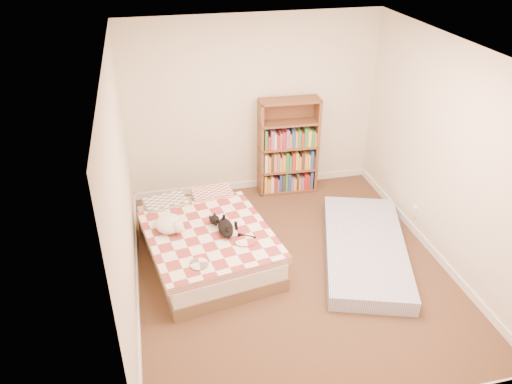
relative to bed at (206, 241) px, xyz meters
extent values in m
cube|color=#4C2C20|center=(0.91, -0.46, -0.22)|extent=(3.50, 4.00, 0.01)
cube|color=white|center=(0.91, -0.46, 2.28)|extent=(3.50, 4.00, 0.01)
cube|color=beige|center=(0.91, 1.54, 1.03)|extent=(3.50, 0.01, 2.50)
cube|color=beige|center=(0.91, -2.46, 1.03)|extent=(3.50, 0.01, 2.50)
cube|color=beige|center=(-0.84, -0.46, 1.03)|extent=(0.01, 4.00, 2.50)
cube|color=beige|center=(2.66, -0.46, 1.03)|extent=(0.01, 4.00, 2.50)
cube|color=white|center=(0.91, 1.53, -0.17)|extent=(3.50, 0.02, 0.10)
cube|color=white|center=(-0.83, -0.46, -0.17)|extent=(0.02, 4.00, 0.10)
cube|color=white|center=(2.65, -0.46, -0.17)|extent=(0.02, 4.00, 0.10)
cube|color=white|center=(2.65, -0.06, 0.08)|extent=(0.03, 0.09, 0.13)
cube|color=brown|center=(0.00, -0.03, -0.14)|extent=(1.57, 2.02, 0.16)
cube|color=silver|center=(0.00, -0.03, 0.03)|extent=(1.54, 1.98, 0.18)
cube|color=#9F3C3B|center=(0.00, -0.03, 0.17)|extent=(1.58, 1.71, 0.09)
cube|color=slate|center=(-0.30, 0.66, 0.20)|extent=(0.55, 0.40, 0.14)
cube|color=#9F3C3B|center=(0.30, 0.66, 0.20)|extent=(0.55, 0.40, 0.14)
cube|color=#562C1D|center=(0.98, 1.33, 0.48)|extent=(0.05, 0.28, 1.40)
cube|color=#562C1D|center=(1.77, 1.33, 0.48)|extent=(0.05, 0.28, 1.40)
cube|color=#562C1D|center=(1.37, 1.46, 0.48)|extent=(0.84, 0.05, 1.40)
cube|color=#562C1D|center=(1.37, 1.33, -0.20)|extent=(0.85, 0.31, 0.03)
cube|color=#562C1D|center=(1.37, 1.33, 0.48)|extent=(0.85, 0.31, 0.03)
cube|color=#562C1D|center=(1.37, 1.33, 1.15)|extent=(0.85, 0.31, 0.03)
cube|color=#7486C2|center=(1.85, -0.39, -0.13)|extent=(1.52, 2.23, 0.18)
ellipsoid|color=black|center=(0.21, -0.19, 0.28)|extent=(0.33, 0.41, 0.12)
sphere|color=black|center=(0.21, 0.01, 0.29)|extent=(0.16, 0.16, 0.12)
cone|color=black|center=(0.17, 0.05, 0.34)|extent=(0.05, 0.05, 0.04)
cone|color=black|center=(0.24, 0.05, 0.34)|extent=(0.05, 0.05, 0.04)
cylinder|color=black|center=(0.30, -0.44, 0.25)|extent=(0.14, 0.20, 0.04)
ellipsoid|color=white|center=(-0.41, 0.00, 0.30)|extent=(0.34, 0.37, 0.17)
sphere|color=white|center=(-0.31, -0.11, 0.32)|extent=(0.14, 0.14, 0.13)
sphere|color=white|center=(-0.26, -0.15, 0.30)|extent=(0.06, 0.06, 0.06)
sphere|color=white|center=(-0.55, 0.07, 0.28)|extent=(0.08, 0.08, 0.08)
camera|label=1|loc=(-0.50, -4.81, 3.45)|focal=35.00mm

